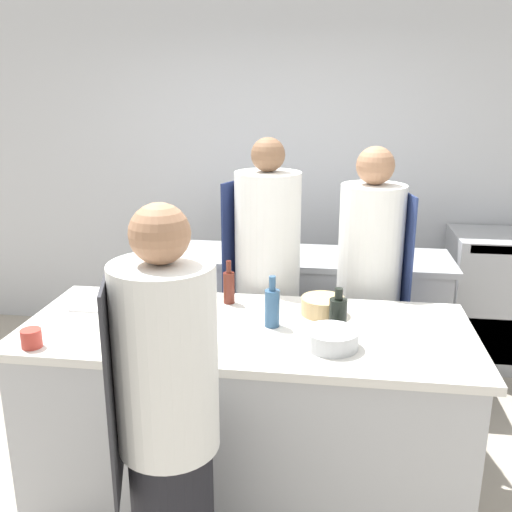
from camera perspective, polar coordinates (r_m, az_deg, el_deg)
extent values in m
plane|color=#A89E8E|center=(3.24, -0.91, -22.45)|extent=(16.00, 16.00, 0.00)
cube|color=silver|center=(4.69, 3.01, 8.59)|extent=(8.00, 0.06, 2.80)
cube|color=#A8AAAF|center=(2.98, -0.95, -15.71)|extent=(2.07, 0.85, 0.90)
cube|color=silver|center=(2.76, -1.00, -7.43)|extent=(2.16, 0.89, 0.04)
cube|color=#A8AAAF|center=(4.09, 3.94, -6.47)|extent=(2.01, 0.55, 0.90)
cube|color=#A8AAAF|center=(3.93, 4.07, -0.14)|extent=(2.10, 0.58, 0.04)
cube|color=#A8AAAF|center=(4.72, 23.27, -3.94)|extent=(0.78, 0.61, 1.01)
cube|color=black|center=(4.54, 23.89, -7.91)|extent=(0.62, 0.01, 0.35)
cylinder|color=silver|center=(2.07, -9.02, -10.07)|extent=(0.37, 0.37, 0.70)
cube|color=#2D2D33|center=(2.12, -14.15, -12.66)|extent=(0.11, 0.34, 0.81)
sphere|color=#9E7051|center=(1.91, -9.62, 2.22)|extent=(0.21, 0.21, 0.21)
cylinder|color=black|center=(3.63, 10.72, -10.68)|extent=(0.32, 0.32, 0.80)
cylinder|color=white|center=(3.36, 11.40, 0.93)|extent=(0.37, 0.37, 0.72)
cube|color=navy|center=(3.44, 14.38, -0.67)|extent=(0.08, 0.35, 0.83)
sphere|color=#9E7051|center=(3.27, 11.86, 8.85)|extent=(0.21, 0.21, 0.21)
cylinder|color=black|center=(3.60, 1.09, -10.45)|extent=(0.33, 0.33, 0.82)
cylinder|color=silver|center=(3.32, 1.16, 1.84)|extent=(0.38, 0.38, 0.77)
cube|color=#19234C|center=(3.44, -1.71, 0.46)|extent=(0.15, 0.34, 0.87)
sphere|color=brown|center=(3.23, 1.21, 10.10)|extent=(0.19, 0.19, 0.19)
cylinder|color=black|center=(2.74, 8.20, -5.73)|extent=(0.09, 0.09, 0.14)
cylinder|color=black|center=(2.70, 8.28, -3.77)|extent=(0.04, 0.04, 0.06)
cylinder|color=#5B2319|center=(3.02, -2.73, -3.20)|extent=(0.06, 0.06, 0.17)
cylinder|color=#5B2319|center=(2.98, -2.76, -1.08)|extent=(0.03, 0.03, 0.07)
cylinder|color=#2D5175|center=(2.72, 1.63, -5.25)|extent=(0.07, 0.07, 0.18)
cylinder|color=#2D5175|center=(2.68, 1.65, -2.75)|extent=(0.03, 0.03, 0.07)
cylinder|color=#B7BABC|center=(2.75, -11.09, -6.62)|extent=(0.20, 0.20, 0.07)
cylinder|color=tan|center=(2.90, 6.70, -4.97)|extent=(0.22, 0.22, 0.09)
cylinder|color=tan|center=(3.04, -6.94, -4.00)|extent=(0.16, 0.16, 0.08)
cylinder|color=#B7BABC|center=(2.55, 7.56, -8.20)|extent=(0.24, 0.24, 0.08)
cylinder|color=#B2382D|center=(2.72, -21.54, -7.67)|extent=(0.09, 0.09, 0.08)
cube|color=white|center=(3.13, -14.88, -4.58)|extent=(0.29, 0.26, 0.01)
cylinder|color=#A8AAAF|center=(3.92, 11.44, 1.70)|extent=(0.32, 0.32, 0.24)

